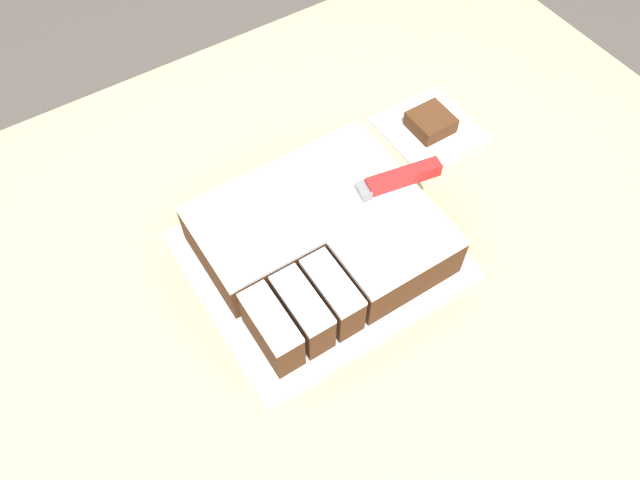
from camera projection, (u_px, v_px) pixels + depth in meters
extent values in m
plane|color=#4C4742|center=(332.00, 436.00, 1.70)|extent=(8.00, 8.00, 0.00)
cube|color=tan|center=(336.00, 374.00, 1.32)|extent=(1.40, 1.10, 0.91)
cube|color=silver|center=(320.00, 255.00, 0.95)|extent=(0.37, 0.33, 0.01)
cube|color=#472814|center=(300.00, 216.00, 0.94)|extent=(0.32, 0.17, 0.07)
cube|color=white|center=(300.00, 200.00, 0.91)|extent=(0.32, 0.17, 0.01)
cube|color=#472814|center=(395.00, 258.00, 0.90)|extent=(0.17, 0.11, 0.07)
cube|color=white|center=(398.00, 243.00, 0.87)|extent=(0.17, 0.11, 0.01)
cube|color=#472814|center=(272.00, 331.00, 0.84)|extent=(0.04, 0.10, 0.07)
cube|color=white|center=(270.00, 318.00, 0.80)|extent=(0.04, 0.10, 0.01)
cube|color=#472814|center=(302.00, 313.00, 0.85)|extent=(0.04, 0.10, 0.07)
cube|color=white|center=(302.00, 300.00, 0.82)|extent=(0.04, 0.10, 0.01)
cube|color=#472814|center=(332.00, 296.00, 0.87)|extent=(0.04, 0.10, 0.07)
cube|color=white|center=(333.00, 282.00, 0.83)|extent=(0.04, 0.10, 0.01)
cube|color=silver|center=(315.00, 209.00, 0.89)|extent=(0.16, 0.06, 0.00)
cube|color=slate|center=(363.00, 191.00, 0.91)|extent=(0.02, 0.03, 0.02)
cube|color=red|center=(403.00, 177.00, 0.92)|extent=(0.12, 0.04, 0.02)
cube|color=white|center=(429.00, 129.00, 1.09)|extent=(0.15, 0.15, 0.01)
cube|color=#472814|center=(431.00, 122.00, 1.08)|extent=(0.07, 0.07, 0.03)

